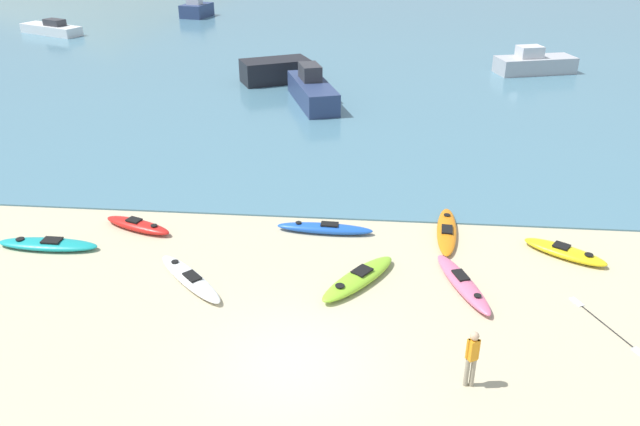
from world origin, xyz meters
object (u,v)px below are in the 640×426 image
at_px(kayak_on_sand_0, 190,278).
at_px(kayak_on_sand_4, 359,278).
at_px(kayak_on_sand_2, 447,231).
at_px(moored_boat_4, 275,71).
at_px(person_near_foreground, 472,355).
at_px(kayak_on_sand_6, 325,228).
at_px(moored_boat_2, 312,90).
at_px(kayak_on_sand_5, 48,244).
at_px(kayak_on_sand_1, 138,225).
at_px(moored_boat_3, 534,63).
at_px(kayak_on_sand_7, 463,283).
at_px(moored_boat_0, 196,9).
at_px(loose_paddle, 607,326).
at_px(kayak_on_sand_3, 565,252).
at_px(moored_boat_1, 52,29).

height_order(kayak_on_sand_0, kayak_on_sand_4, kayak_on_sand_4).
distance_m(kayak_on_sand_2, moored_boat_4, 20.86).
distance_m(person_near_foreground, moored_boat_4, 27.67).
distance_m(kayak_on_sand_6, moored_boat_2, 15.02).
xyz_separation_m(kayak_on_sand_2, kayak_on_sand_5, (-12.93, -2.10, 0.01)).
distance_m(kayak_on_sand_1, moored_boat_3, 29.49).
height_order(kayak_on_sand_1, kayak_on_sand_2, kayak_on_sand_1).
relative_size(kayak_on_sand_7, moored_boat_3, 0.61).
bearing_deg(kayak_on_sand_2, kayak_on_sand_1, -176.80).
distance_m(kayak_on_sand_5, moored_boat_4, 21.45).
bearing_deg(moored_boat_3, kayak_on_sand_5, -129.64).
bearing_deg(moored_boat_0, moored_boat_4, -64.18).
distance_m(kayak_on_sand_1, moored_boat_2, 15.88).
bearing_deg(kayak_on_sand_5, moored_boat_0, 99.10).
bearing_deg(moored_boat_0, kayak_on_sand_0, -75.08).
height_order(kayak_on_sand_7, moored_boat_0, moored_boat_0).
bearing_deg(kayak_on_sand_4, person_near_foreground, -56.83).
relative_size(kayak_on_sand_0, loose_paddle, 1.07).
height_order(kayak_on_sand_3, person_near_foreground, person_near_foreground).
bearing_deg(moored_boat_2, moored_boat_1, 142.98).
height_order(kayak_on_sand_5, person_near_foreground, person_near_foreground).
distance_m(moored_boat_2, loose_paddle, 21.76).
distance_m(kayak_on_sand_1, person_near_foreground, 12.37).
height_order(kayak_on_sand_4, kayak_on_sand_6, kayak_on_sand_4).
height_order(kayak_on_sand_2, kayak_on_sand_6, kayak_on_sand_6).
height_order(kayak_on_sand_7, moored_boat_2, moored_boat_2).
bearing_deg(kayak_on_sand_2, kayak_on_sand_7, -87.20).
xyz_separation_m(kayak_on_sand_2, moored_boat_0, (-20.03, 42.23, 0.64)).
distance_m(kayak_on_sand_1, moored_boat_1, 38.41).
bearing_deg(kayak_on_sand_0, kayak_on_sand_4, 4.63).
distance_m(kayak_on_sand_1, moored_boat_4, 19.60).
relative_size(person_near_foreground, moored_boat_1, 0.25).
xyz_separation_m(kayak_on_sand_7, moored_boat_2, (-6.19, 17.89, 0.61)).
distance_m(kayak_on_sand_3, person_near_foreground, 7.32).
xyz_separation_m(moored_boat_3, moored_boat_4, (-16.37, -3.76, 0.08)).
bearing_deg(moored_boat_3, kayak_on_sand_6, -117.06).
height_order(person_near_foreground, moored_boat_4, person_near_foreground).
bearing_deg(kayak_on_sand_4, moored_boat_0, 110.68).
xyz_separation_m(kayak_on_sand_5, moored_boat_0, (-7.10, 44.33, 0.63)).
height_order(moored_boat_0, moored_boat_4, moored_boat_0).
relative_size(moored_boat_0, loose_paddle, 1.37).
relative_size(moored_boat_2, moored_boat_4, 1.32).
bearing_deg(moored_boat_1, kayak_on_sand_4, -53.04).
height_order(kayak_on_sand_6, moored_boat_3, moored_boat_3).
bearing_deg(kayak_on_sand_6, moored_boat_2, 97.41).
xyz_separation_m(kayak_on_sand_2, person_near_foreground, (-0.17, -7.37, 0.74)).
height_order(kayak_on_sand_0, moored_boat_3, moored_boat_3).
distance_m(kayak_on_sand_4, person_near_foreground, 4.95).
relative_size(kayak_on_sand_0, kayak_on_sand_6, 0.85).
height_order(kayak_on_sand_5, moored_boat_4, moored_boat_4).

